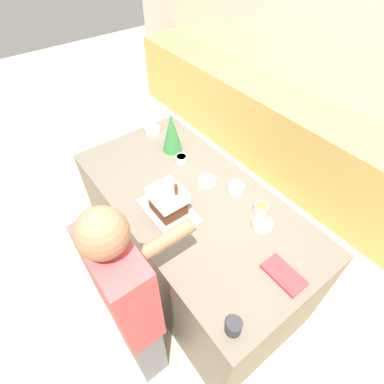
% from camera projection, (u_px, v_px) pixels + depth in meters
% --- Properties ---
extents(ground_plane, '(12.00, 12.00, 0.00)m').
position_uv_depth(ground_plane, '(192.00, 268.00, 2.75)').
color(ground_plane, '#C6B28E').
extents(wall_back, '(8.00, 0.05, 2.60)m').
position_uv_depth(wall_back, '(372.00, 71.00, 2.65)').
color(wall_back, beige).
rests_on(wall_back, ground_plane).
extents(back_cabinet_block, '(6.00, 0.60, 0.90)m').
position_uv_depth(back_cabinet_block, '(320.00, 159.00, 3.13)').
color(back_cabinet_block, tan).
rests_on(back_cabinet_block, ground_plane).
extents(kitchen_island, '(1.88, 0.96, 0.95)m').
position_uv_depth(kitchen_island, '(192.00, 238.00, 2.41)').
color(kitchen_island, '#6B6051').
rests_on(kitchen_island, ground_plane).
extents(baking_tray, '(0.42, 0.26, 0.01)m').
position_uv_depth(baking_tray, '(169.00, 211.00, 1.98)').
color(baking_tray, '#9E9EA8').
rests_on(baking_tray, kitchen_island).
extents(gingerbread_house, '(0.22, 0.20, 0.26)m').
position_uv_depth(gingerbread_house, '(168.00, 200.00, 1.91)').
color(gingerbread_house, '#5B2D14').
rests_on(gingerbread_house, baking_tray).
extents(decorative_tree, '(0.16, 0.16, 0.33)m').
position_uv_depth(decorative_tree, '(172.00, 133.00, 2.32)').
color(decorative_tree, '#33843D').
rests_on(decorative_tree, kitchen_island).
extents(candy_bowl_beside_tree, '(0.14, 0.14, 0.04)m').
position_uv_depth(candy_bowl_beside_tree, '(207.00, 181.00, 2.15)').
color(candy_bowl_beside_tree, white).
rests_on(candy_bowl_beside_tree, kitchen_island).
extents(candy_bowl_far_left, '(0.13, 0.13, 0.04)m').
position_uv_depth(candy_bowl_far_left, '(262.00, 224.00, 1.88)').
color(candy_bowl_far_left, silver).
rests_on(candy_bowl_far_left, kitchen_island).
extents(candy_bowl_behind_tray, '(0.12, 0.12, 0.05)m').
position_uv_depth(candy_bowl_behind_tray, '(236.00, 188.00, 2.09)').
color(candy_bowl_behind_tray, white).
rests_on(candy_bowl_behind_tray, kitchen_island).
extents(candy_bowl_near_tray_left, '(0.09, 0.09, 0.05)m').
position_uv_depth(candy_bowl_near_tray_left, '(181.00, 159.00, 2.31)').
color(candy_bowl_near_tray_left, silver).
rests_on(candy_bowl_near_tray_left, kitchen_island).
extents(candy_bowl_front_corner, '(0.13, 0.13, 0.04)m').
position_uv_depth(candy_bowl_front_corner, '(152.00, 130.00, 2.59)').
color(candy_bowl_front_corner, white).
rests_on(candy_bowl_front_corner, kitchen_island).
extents(candy_bowl_center_rear, '(0.09, 0.09, 0.05)m').
position_uv_depth(candy_bowl_center_rear, '(261.00, 208.00, 1.97)').
color(candy_bowl_center_rear, silver).
rests_on(candy_bowl_center_rear, kitchen_island).
extents(cookbook, '(0.24, 0.13, 0.02)m').
position_uv_depth(cookbook, '(284.00, 275.00, 1.65)').
color(cookbook, '#B23338').
rests_on(cookbook, kitchen_island).
extents(mug, '(0.08, 0.08, 0.09)m').
position_uv_depth(mug, '(234.00, 327.00, 1.43)').
color(mug, '#2D2D33').
rests_on(mug, kitchen_island).
extents(person, '(0.43, 0.54, 1.64)m').
position_uv_depth(person, '(130.00, 307.00, 1.64)').
color(person, slate).
rests_on(person, ground_plane).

